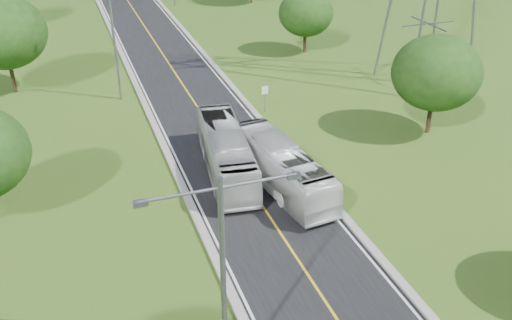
# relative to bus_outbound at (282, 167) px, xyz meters

# --- Properties ---
(ground) EXTENTS (260.00, 260.00, 0.00)m
(ground) POSITION_rel_bus_outbound_xyz_m (-1.98, 34.08, -1.56)
(ground) COLOR #315A19
(ground) RESTS_ON ground
(road) EXTENTS (8.00, 150.00, 0.06)m
(road) POSITION_rel_bus_outbound_xyz_m (-1.98, 40.08, -1.53)
(road) COLOR black
(road) RESTS_ON ground
(curb_left) EXTENTS (0.50, 150.00, 0.22)m
(curb_left) POSITION_rel_bus_outbound_xyz_m (-6.23, 40.08, -1.45)
(curb_left) COLOR gray
(curb_left) RESTS_ON ground
(curb_right) EXTENTS (0.50, 150.00, 0.22)m
(curb_right) POSITION_rel_bus_outbound_xyz_m (2.27, 40.08, -1.45)
(curb_right) COLOR gray
(curb_right) RESTS_ON ground
(speed_limit_sign) EXTENTS (0.55, 0.09, 2.40)m
(speed_limit_sign) POSITION_rel_bus_outbound_xyz_m (3.22, 12.07, 0.04)
(speed_limit_sign) COLOR slate
(speed_limit_sign) RESTS_ON ground
(streetlight_near_left) EXTENTS (5.90, 0.25, 10.00)m
(streetlight_near_left) POSITION_rel_bus_outbound_xyz_m (-7.98, -13.92, 4.39)
(streetlight_near_left) COLOR slate
(streetlight_near_left) RESTS_ON ground
(streetlight_mid_left) EXTENTS (5.90, 0.25, 10.00)m
(streetlight_mid_left) POSITION_rel_bus_outbound_xyz_m (-7.98, 19.08, 4.39)
(streetlight_mid_left) COLOR slate
(streetlight_mid_left) RESTS_ON ground
(tree_lc) EXTENTS (7.56, 7.56, 8.79)m
(tree_lc) POSITION_rel_bus_outbound_xyz_m (-16.98, 24.08, 4.02)
(tree_lc) COLOR black
(tree_lc) RESTS_ON ground
(tree_rb) EXTENTS (6.72, 6.72, 7.82)m
(tree_rb) POSITION_rel_bus_outbound_xyz_m (14.02, 4.08, 3.40)
(tree_rb) COLOR black
(tree_rb) RESTS_ON ground
(tree_rc) EXTENTS (5.88, 5.88, 6.84)m
(tree_rc) POSITION_rel_bus_outbound_xyz_m (13.02, 26.08, 2.78)
(tree_rc) COLOR black
(tree_rc) RESTS_ON ground
(bus_outbound) EXTENTS (3.64, 10.96, 3.00)m
(bus_outbound) POSITION_rel_bus_outbound_xyz_m (0.00, 0.00, 0.00)
(bus_outbound) COLOR white
(bus_outbound) RESTS_ON road
(bus_inbound) EXTENTS (3.99, 11.43, 3.12)m
(bus_inbound) POSITION_rel_bus_outbound_xyz_m (-2.88, 3.11, 0.06)
(bus_inbound) COLOR beige
(bus_inbound) RESTS_ON road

